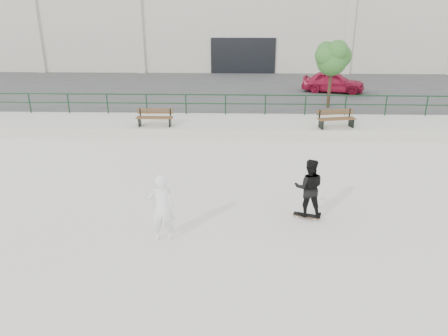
{
  "coord_description": "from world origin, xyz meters",
  "views": [
    {
      "loc": [
        -0.4,
        -10.8,
        5.96
      ],
      "look_at": [
        -0.8,
        2.0,
        0.99
      ],
      "focal_mm": 35.0,
      "sensor_mm": 36.0,
      "label": 1
    }
  ],
  "objects_px": {
    "bench_left": "(155,118)",
    "bench_right": "(336,119)",
    "tree": "(333,57)",
    "red_car": "(333,82)",
    "seated_skater": "(162,208)",
    "skateboard": "(307,215)",
    "standing_skater": "(309,188)"
  },
  "relations": [
    {
      "from": "seated_skater",
      "to": "bench_left",
      "type": "bearing_deg",
      "value": -82.5
    },
    {
      "from": "bench_left",
      "to": "bench_right",
      "type": "xyz_separation_m",
      "value": [
        8.26,
        -0.02,
        0.02
      ]
    },
    {
      "from": "standing_skater",
      "to": "seated_skater",
      "type": "distance_m",
      "value": 4.2
    },
    {
      "from": "bench_left",
      "to": "standing_skater",
      "type": "height_order",
      "value": "standing_skater"
    },
    {
      "from": "skateboard",
      "to": "standing_skater",
      "type": "bearing_deg",
      "value": 32.28
    },
    {
      "from": "red_car",
      "to": "bench_right",
      "type": "bearing_deg",
      "value": -176.51
    },
    {
      "from": "red_car",
      "to": "seated_skater",
      "type": "distance_m",
      "value": 19.11
    },
    {
      "from": "bench_left",
      "to": "tree",
      "type": "distance_m",
      "value": 9.82
    },
    {
      "from": "standing_skater",
      "to": "seated_skater",
      "type": "height_order",
      "value": "seated_skater"
    },
    {
      "from": "bench_right",
      "to": "tree",
      "type": "height_order",
      "value": "tree"
    },
    {
      "from": "bench_right",
      "to": "bench_left",
      "type": "bearing_deg",
      "value": 167.83
    },
    {
      "from": "bench_left",
      "to": "seated_skater",
      "type": "xyz_separation_m",
      "value": [
        1.86,
        -9.3,
        0.04
      ]
    },
    {
      "from": "bench_right",
      "to": "standing_skater",
      "type": "distance_m",
      "value": 8.3
    },
    {
      "from": "red_car",
      "to": "seated_skater",
      "type": "xyz_separation_m",
      "value": [
        -7.88,
        -17.41,
        -0.23
      ]
    },
    {
      "from": "tree",
      "to": "seated_skater",
      "type": "bearing_deg",
      "value": -117.31
    },
    {
      "from": "standing_skater",
      "to": "seated_skater",
      "type": "xyz_separation_m",
      "value": [
        -3.99,
        -1.34,
        -0.03
      ]
    },
    {
      "from": "bench_left",
      "to": "red_car",
      "type": "distance_m",
      "value": 12.68
    },
    {
      "from": "skateboard",
      "to": "standing_skater",
      "type": "height_order",
      "value": "standing_skater"
    },
    {
      "from": "tree",
      "to": "skateboard",
      "type": "distance_m",
      "value": 12.63
    },
    {
      "from": "skateboard",
      "to": "seated_skater",
      "type": "xyz_separation_m",
      "value": [
        -3.99,
        -1.34,
        0.85
      ]
    },
    {
      "from": "skateboard",
      "to": "bench_right",
      "type": "bearing_deg",
      "value": 91.31
    },
    {
      "from": "bench_right",
      "to": "tree",
      "type": "distance_m",
      "value": 4.59
    },
    {
      "from": "skateboard",
      "to": "tree",
      "type": "bearing_deg",
      "value": 94.77
    },
    {
      "from": "red_car",
      "to": "standing_skater",
      "type": "distance_m",
      "value": 16.54
    },
    {
      "from": "tree",
      "to": "skateboard",
      "type": "relative_size",
      "value": 4.42
    },
    {
      "from": "bench_left",
      "to": "tree",
      "type": "xyz_separation_m",
      "value": [
        8.7,
        3.95,
        2.28
      ]
    },
    {
      "from": "seated_skater",
      "to": "tree",
      "type": "bearing_deg",
      "value": -121.11
    },
    {
      "from": "red_car",
      "to": "skateboard",
      "type": "xyz_separation_m",
      "value": [
        -3.9,
        -16.07,
        -1.08
      ]
    },
    {
      "from": "bench_left",
      "to": "standing_skater",
      "type": "distance_m",
      "value": 9.88
    },
    {
      "from": "bench_left",
      "to": "bench_right",
      "type": "distance_m",
      "value": 8.26
    },
    {
      "from": "bench_right",
      "to": "standing_skater",
      "type": "bearing_deg",
      "value": -118.93
    },
    {
      "from": "skateboard",
      "to": "seated_skater",
      "type": "height_order",
      "value": "seated_skater"
    }
  ]
}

